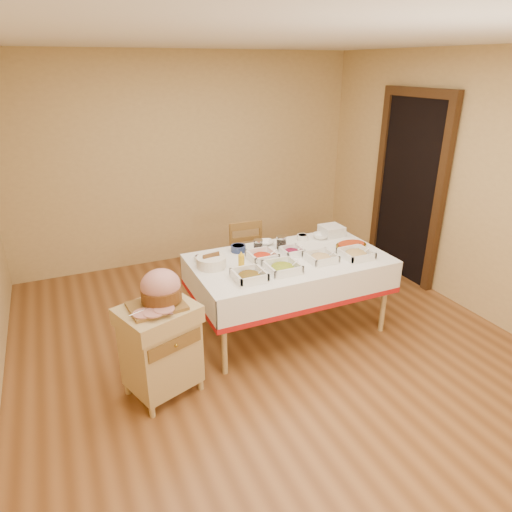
{
  "coord_description": "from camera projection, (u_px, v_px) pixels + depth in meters",
  "views": [
    {
      "loc": [
        -1.59,
        -3.15,
        2.44
      ],
      "look_at": [
        -0.09,
        0.2,
        0.89
      ],
      "focal_mm": 32.0,
      "sensor_mm": 36.0,
      "label": 1
    }
  ],
  "objects": [
    {
      "name": "bowl_white_imported",
      "position": [
        266.0,
        243.0,
        4.58
      ],
      "size": [
        0.17,
        0.17,
        0.04
      ],
      "primitive_type": "imported",
      "rotation": [
        0.0,
        0.0,
        -0.13
      ],
      "color": "white",
      "rests_on": "dining_table"
    },
    {
      "name": "small_bowl_mid",
      "position": [
        238.0,
        248.0,
        4.4
      ],
      "size": [
        0.15,
        0.15,
        0.06
      ],
      "color": "navy",
      "rests_on": "dining_table"
    },
    {
      "name": "plate_stack",
      "position": [
        331.0,
        231.0,
        4.8
      ],
      "size": [
        0.22,
        0.22,
        0.11
      ],
      "color": "white",
      "rests_on": "dining_table"
    },
    {
      "name": "small_bowl_right",
      "position": [
        302.0,
        237.0,
        4.69
      ],
      "size": [
        0.11,
        0.11,
        0.06
      ],
      "color": "white",
      "rests_on": "dining_table"
    },
    {
      "name": "serving_dish_c",
      "position": [
        321.0,
        257.0,
        4.19
      ],
      "size": [
        0.25,
        0.25,
        0.1
      ],
      "color": "white",
      "rests_on": "dining_table"
    },
    {
      "name": "dining_table",
      "position": [
        289.0,
        274.0,
        4.33
      ],
      "size": [
        1.82,
        1.02,
        0.76
      ],
      "color": "tan",
      "rests_on": "ground"
    },
    {
      "name": "butcher_cart",
      "position": [
        161.0,
        345.0,
        3.51
      ],
      "size": [
        0.66,
        0.61,
        0.77
      ],
      "color": "tan",
      "rests_on": "ground"
    },
    {
      "name": "bowl_small_imported",
      "position": [
        320.0,
        236.0,
        4.73
      ],
      "size": [
        0.21,
        0.21,
        0.05
      ],
      "primitive_type": "imported",
      "rotation": [
        0.0,
        0.0,
        0.35
      ],
      "color": "white",
      "rests_on": "dining_table"
    },
    {
      "name": "ham_on_board",
      "position": [
        160.0,
        290.0,
        3.38
      ],
      "size": [
        0.42,
        0.4,
        0.28
      ],
      "color": "brown",
      "rests_on": "butcher_cart"
    },
    {
      "name": "small_bowl_left",
      "position": [
        200.0,
        258.0,
        4.19
      ],
      "size": [
        0.11,
        0.11,
        0.05
      ],
      "color": "white",
      "rests_on": "dining_table"
    },
    {
      "name": "doorway",
      "position": [
        409.0,
        186.0,
        5.35
      ],
      "size": [
        0.09,
        1.1,
        2.2
      ],
      "color": "black",
      "rests_on": "ground"
    },
    {
      "name": "preserve_jar_right",
      "position": [
        281.0,
        243.0,
        4.46
      ],
      "size": [
        0.1,
        0.1,
        0.13
      ],
      "color": "silver",
      "rests_on": "dining_table"
    },
    {
      "name": "brass_platter",
      "position": [
        351.0,
        245.0,
        4.51
      ],
      "size": [
        0.32,
        0.23,
        0.04
      ],
      "color": "gold",
      "rests_on": "dining_table"
    },
    {
      "name": "mustard_bottle",
      "position": [
        241.0,
        261.0,
        4.0
      ],
      "size": [
        0.06,
        0.06,
        0.17
      ],
      "color": "gold",
      "rests_on": "dining_table"
    },
    {
      "name": "preserve_jar_left",
      "position": [
        258.0,
        246.0,
        4.4
      ],
      "size": [
        0.09,
        0.09,
        0.12
      ],
      "color": "silver",
      "rests_on": "dining_table"
    },
    {
      "name": "bread_basket",
      "position": [
        211.0,
        262.0,
        4.06
      ],
      "size": [
        0.27,
        0.27,
        0.12
      ],
      "color": "white",
      "rests_on": "dining_table"
    },
    {
      "name": "serving_dish_d",
      "position": [
        356.0,
        254.0,
        4.27
      ],
      "size": [
        0.27,
        0.27,
        0.1
      ],
      "color": "white",
      "rests_on": "dining_table"
    },
    {
      "name": "serving_dish_f",
      "position": [
        292.0,
        251.0,
        4.34
      ],
      "size": [
        0.2,
        0.19,
        0.09
      ],
      "color": "white",
      "rests_on": "dining_table"
    },
    {
      "name": "room_shell",
      "position": [
        276.0,
        216.0,
        3.69
      ],
      "size": [
        5.0,
        5.0,
        5.0
      ],
      "color": "brown",
      "rests_on": "ground"
    },
    {
      "name": "serving_dish_a",
      "position": [
        249.0,
        275.0,
        3.83
      ],
      "size": [
        0.26,
        0.26,
        0.11
      ],
      "color": "white",
      "rests_on": "dining_table"
    },
    {
      "name": "serving_dish_e",
      "position": [
        262.0,
        256.0,
        4.2
      ],
      "size": [
        0.26,
        0.25,
        0.12
      ],
      "color": "white",
      "rests_on": "dining_table"
    },
    {
      "name": "serving_dish_b",
      "position": [
        282.0,
        267.0,
        3.98
      ],
      "size": [
        0.28,
        0.28,
        0.11
      ],
      "color": "white",
      "rests_on": "dining_table"
    },
    {
      "name": "dining_chair",
      "position": [
        250.0,
        263.0,
        4.91
      ],
      "size": [
        0.42,
        0.4,
        0.88
      ],
      "color": "brown",
      "rests_on": "ground"
    }
  ]
}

